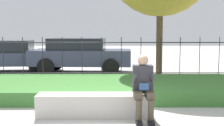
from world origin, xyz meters
The scene contains 7 objects.
ground_plane centered at (0.00, 0.00, 0.00)m, with size 60.00×60.00×0.00m, color #B2AFA8.
stone_bench centered at (-0.04, 0.00, 0.20)m, with size 2.28×0.48×0.45m.
person_seated_reader centered at (0.91, -0.27, 0.68)m, with size 0.42×0.73×1.25m.
grass_berm centered at (0.00, 2.24, 0.17)m, with size 10.52×3.08×0.34m.
iron_fence centered at (0.00, 4.25, 0.79)m, with size 8.52×0.03×1.51m.
car_parked_center centered at (-0.94, 6.62, 0.76)m, with size 4.13×2.14×1.41m.
car_parked_left centered at (-4.09, 6.92, 0.70)m, with size 4.49×2.22×1.31m.
Camera 1 is at (0.27, -6.12, 1.70)m, focal length 50.00 mm.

